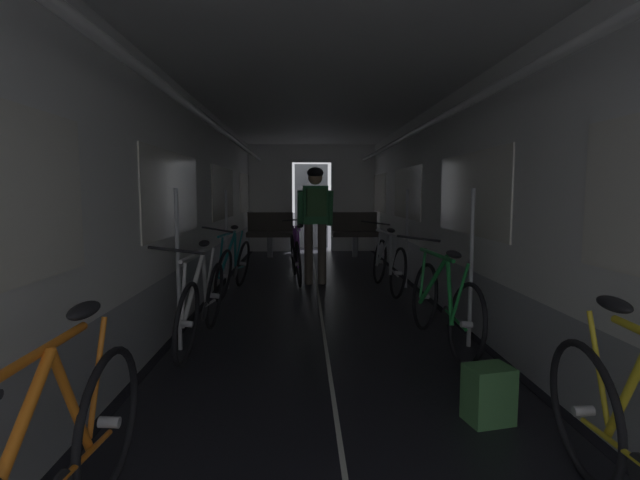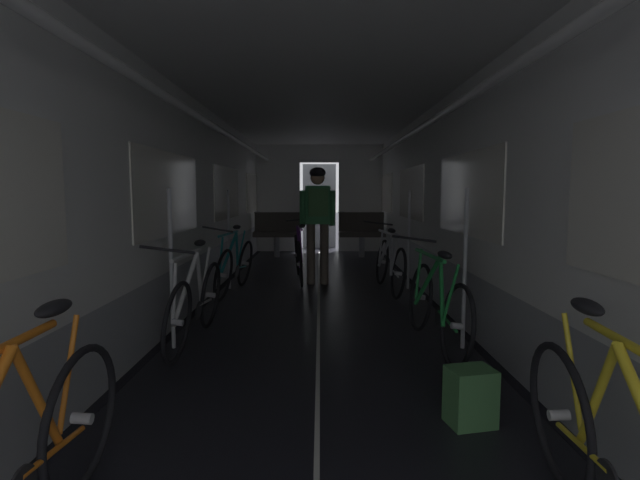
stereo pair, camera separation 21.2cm
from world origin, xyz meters
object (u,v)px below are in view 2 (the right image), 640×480
Objects in this scene: bench_seat_far_left at (278,230)px; bicycle_orange at (11,473)px; bicycle_teal at (236,265)px; bicycle_yellow at (621,468)px; bicycle_green at (438,305)px; person_cyclist_aisle at (319,212)px; bench_seat_far_right at (363,230)px; bicycle_white at (197,301)px; backpack_on_floor at (472,397)px; bicycle_silver at (391,264)px; bicycle_purple_in_aisle at (300,256)px.

bicycle_orange is at bearing -91.15° from bench_seat_far_left.
bicycle_teal is 5.26m from bicycle_yellow.
bicycle_green is (1.94, -5.94, -0.19)m from bench_seat_far_left.
bicycle_green is at bearing -69.97° from person_cyclist_aisle.
bench_seat_far_left is 1.80m from bench_seat_far_right.
bicycle_yellow is at bearing -49.76° from bicycle_white.
bicycle_green is (2.14, -0.11, -0.00)m from bicycle_white.
bicycle_teal reaches higher than bench_seat_far_right.
bench_seat_far_left is at bearing 103.77° from backpack_on_floor.
bicycle_silver is 5.32m from bicycle_orange.
person_cyclist_aisle reaches higher than bicycle_green.
bicycle_teal is (-0.03, 2.17, -0.00)m from bicycle_white.
backpack_on_floor is at bearing -95.54° from bicycle_green.
bicycle_green reaches higher than bicycle_purple_in_aisle.
bicycle_orange is (0.03, -2.63, 0.00)m from bicycle_white.
bicycle_orange is at bearing -150.73° from backpack_on_floor.
bench_seat_far_left is 7.59m from backpack_on_floor.
bicycle_silver is at bearing -26.78° from person_cyclist_aisle.
bicycle_purple_in_aisle is (0.83, 0.88, 0.00)m from bicycle_teal.
bench_seat_far_left is at bearing 180.00° from bench_seat_far_right.
bicycle_white is 2.15m from bicycle_green.
person_cyclist_aisle is 4.49m from backpack_on_floor.
bicycle_yellow is at bearing -88.79° from bicycle_green.
bicycle_purple_in_aisle reaches higher than bicycle_orange.
bicycle_yellow is (0.19, -8.43, -0.18)m from bench_seat_far_right.
bench_seat_far_right is at bearing 91.26° from bicycle_silver.
person_cyclist_aisle is at bearing -42.25° from bicycle_purple_in_aisle.
bicycle_silver is 4.88m from bicycle_yellow.
bicycle_teal is at bearing 90.89° from bicycle_white.
bicycle_yellow is at bearing -76.70° from bench_seat_far_left.
person_cyclist_aisle is at bearing 101.64° from bicycle_yellow.
bicycle_orange is at bearing -112.64° from bicycle_silver.
backpack_on_floor is (1.80, -7.36, -0.40)m from bench_seat_far_left.
bicycle_silver is (0.08, -3.55, -0.19)m from bench_seat_far_right.
bicycle_purple_in_aisle is (-1.29, 0.77, 0.00)m from bicycle_silver.
bench_seat_far_left is 0.57× the size of person_cyclist_aisle.
bench_seat_far_right is at bearing 60.87° from bicycle_teal.
bicycle_silver is 4.98× the size of backpack_on_floor.
bicycle_purple_in_aisle is (-1.35, 3.16, 0.00)m from bicycle_green.
bench_seat_far_left is at bearing 106.18° from person_cyclist_aisle.
bicycle_silver is at bearing 91.48° from bicycle_green.
backpack_on_floor is at bearing 100.06° from bicycle_yellow.
bicycle_silver and bicycle_green have the same top height.
bicycle_yellow is (2.16, 0.04, -0.00)m from bicycle_orange.
bicycle_orange is 5.56m from person_cyclist_aisle.
bench_seat_far_right reaches higher than backpack_on_floor.
bicycle_teal is 1.00× the size of bicycle_yellow.
bicycle_silver is at bearing 91.35° from bicycle_yellow.
bicycle_silver reaches higher than bicycle_purple_in_aisle.
bicycle_yellow is 5.53m from person_cyclist_aisle.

